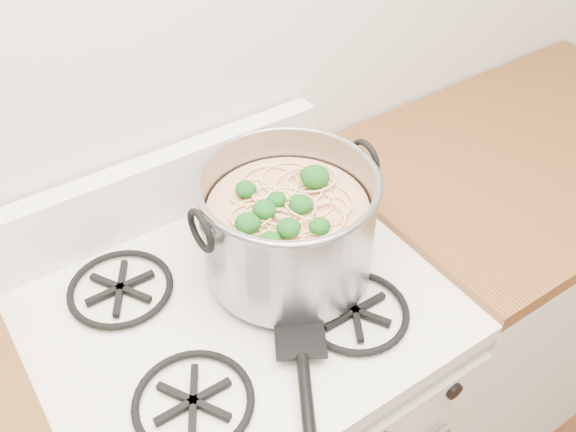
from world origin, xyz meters
The scene contains 5 objects.
gas_range centered at (0.00, 1.26, 0.44)m, with size 0.76×0.66×0.92m.
counter_right centered at (0.88, 1.26, 0.46)m, with size 1.00×0.65×0.92m.
stock_pot centered at (0.13, 1.28, 1.03)m, with size 0.37×0.34×0.23m.
spatula centered at (0.05, 1.12, 0.94)m, with size 0.29×0.31×0.02m, color black, non-canonical shape.
glass_bowl centered at (0.21, 1.37, 0.94)m, with size 0.11×0.11×0.03m, color white.
Camera 1 is at (-0.37, 0.55, 1.85)m, focal length 40.00 mm.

